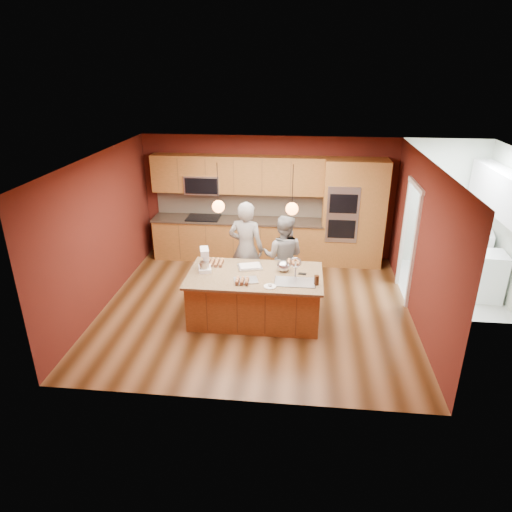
# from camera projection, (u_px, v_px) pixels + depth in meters

# --- Properties ---
(floor) EXTENTS (5.50, 5.50, 0.00)m
(floor) POSITION_uv_depth(u_px,v_px,m) (256.00, 307.00, 8.31)
(floor) COLOR #3E230E
(floor) RESTS_ON ground
(ceiling) EXTENTS (5.50, 5.50, 0.00)m
(ceiling) POSITION_uv_depth(u_px,v_px,m) (256.00, 159.00, 7.25)
(ceiling) COLOR silver
(ceiling) RESTS_ON ground
(wall_back) EXTENTS (5.50, 0.00, 5.50)m
(wall_back) POSITION_uv_depth(u_px,v_px,m) (268.00, 198.00, 10.07)
(wall_back) COLOR #521A13
(wall_back) RESTS_ON ground
(wall_front) EXTENTS (5.50, 0.00, 5.50)m
(wall_front) POSITION_uv_depth(u_px,v_px,m) (234.00, 311.00, 5.50)
(wall_front) COLOR #521A13
(wall_front) RESTS_ON ground
(wall_left) EXTENTS (0.00, 5.00, 5.00)m
(wall_left) POSITION_uv_depth(u_px,v_px,m) (101.00, 232.00, 8.05)
(wall_left) COLOR #521A13
(wall_left) RESTS_ON ground
(wall_right) EXTENTS (0.00, 5.00, 5.00)m
(wall_right) POSITION_uv_depth(u_px,v_px,m) (422.00, 244.00, 7.52)
(wall_right) COLOR #521A13
(wall_right) RESTS_ON ground
(cabinet_run) EXTENTS (3.74, 0.64, 2.30)m
(cabinet_run) POSITION_uv_depth(u_px,v_px,m) (236.00, 216.00, 10.05)
(cabinet_run) COLOR brown
(cabinet_run) RESTS_ON floor
(oven_column) EXTENTS (1.30, 0.62, 2.30)m
(oven_column) POSITION_uv_depth(u_px,v_px,m) (353.00, 213.00, 9.69)
(oven_column) COLOR brown
(oven_column) RESTS_ON floor
(doorway_trim) EXTENTS (0.08, 1.11, 2.20)m
(doorway_trim) POSITION_uv_depth(u_px,v_px,m) (408.00, 243.00, 8.37)
(doorway_trim) COLOR silver
(doorway_trim) RESTS_ON wall_right
(laundry_room) EXTENTS (2.60, 2.70, 2.70)m
(laundry_room) POSITION_uv_depth(u_px,v_px,m) (502.00, 192.00, 8.22)
(laundry_room) COLOR beige
(laundry_room) RESTS_ON ground
(pendant_left) EXTENTS (0.20, 0.20, 0.80)m
(pendant_left) POSITION_uv_depth(u_px,v_px,m) (218.00, 206.00, 7.25)
(pendant_left) COLOR black
(pendant_left) RESTS_ON ceiling
(pendant_right) EXTENTS (0.20, 0.20, 0.80)m
(pendant_right) POSITION_uv_depth(u_px,v_px,m) (292.00, 209.00, 7.14)
(pendant_right) COLOR black
(pendant_right) RESTS_ON ceiling
(island) EXTENTS (2.26, 1.27, 1.21)m
(island) POSITION_uv_depth(u_px,v_px,m) (256.00, 296.00, 7.81)
(island) COLOR brown
(island) RESTS_ON floor
(person_left) EXTENTS (0.74, 0.55, 1.83)m
(person_left) POSITION_uv_depth(u_px,v_px,m) (246.00, 249.00, 8.46)
(person_left) COLOR black
(person_left) RESTS_ON floor
(person_right) EXTENTS (0.85, 0.71, 1.60)m
(person_right) POSITION_uv_depth(u_px,v_px,m) (283.00, 257.00, 8.44)
(person_right) COLOR slate
(person_right) RESTS_ON floor
(stand_mixer) EXTENTS (0.27, 0.33, 0.40)m
(stand_mixer) POSITION_uv_depth(u_px,v_px,m) (205.00, 261.00, 7.74)
(stand_mixer) COLOR white
(stand_mixer) RESTS_ON island
(sheet_cake) EXTENTS (0.48, 0.40, 0.05)m
(sheet_cake) POSITION_uv_depth(u_px,v_px,m) (250.00, 267.00, 7.89)
(sheet_cake) COLOR silver
(sheet_cake) RESTS_ON island
(cooling_rack) EXTENTS (0.44, 0.36, 0.02)m
(cooling_rack) POSITION_uv_depth(u_px,v_px,m) (246.00, 280.00, 7.43)
(cooling_rack) COLOR #B2B5B9
(cooling_rack) RESTS_ON island
(mixing_bowl) EXTENTS (0.23, 0.23, 0.19)m
(mixing_bowl) POSITION_uv_depth(u_px,v_px,m) (283.00, 266.00, 7.75)
(mixing_bowl) COLOR silver
(mixing_bowl) RESTS_ON island
(plate) EXTENTS (0.20, 0.20, 0.01)m
(plate) POSITION_uv_depth(u_px,v_px,m) (270.00, 286.00, 7.23)
(plate) COLOR white
(plate) RESTS_ON island
(tumbler) EXTENTS (0.08, 0.08, 0.16)m
(tumbler) POSITION_uv_depth(u_px,v_px,m) (316.00, 280.00, 7.28)
(tumbler) COLOR #351C0E
(tumbler) RESTS_ON island
(phone) EXTENTS (0.14, 0.09, 0.01)m
(phone) POSITION_uv_depth(u_px,v_px,m) (302.00, 274.00, 7.67)
(phone) COLOR black
(phone) RESTS_ON island
(cupcakes_left) EXTENTS (0.32, 0.32, 0.07)m
(cupcakes_left) POSITION_uv_depth(u_px,v_px,m) (215.00, 262.00, 8.03)
(cupcakes_left) COLOR tan
(cupcakes_left) RESTS_ON island
(cupcakes_rack) EXTENTS (0.23, 0.23, 0.07)m
(cupcakes_rack) POSITION_uv_depth(u_px,v_px,m) (242.00, 280.00, 7.33)
(cupcakes_rack) COLOR tan
(cupcakes_rack) RESTS_ON island
(cupcakes_right) EXTENTS (0.23, 0.23, 0.07)m
(cupcakes_right) POSITION_uv_depth(u_px,v_px,m) (293.00, 262.00, 8.04)
(cupcakes_right) COLOR tan
(cupcakes_right) RESTS_ON island
(washer) EXTENTS (0.61, 0.63, 0.91)m
(washer) POSITION_uv_depth(u_px,v_px,m) (486.00, 276.00, 8.48)
(washer) COLOR white
(washer) RESTS_ON floor
(dryer) EXTENTS (0.81, 0.83, 1.06)m
(dryer) POSITION_uv_depth(u_px,v_px,m) (471.00, 255.00, 9.18)
(dryer) COLOR white
(dryer) RESTS_ON floor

